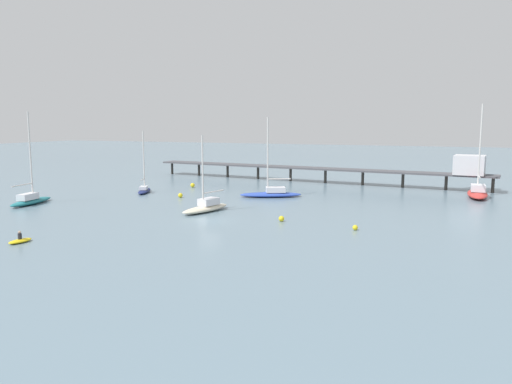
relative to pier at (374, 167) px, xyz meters
The scene contains 12 objects.
ground_plane 41.61m from the pier, 107.73° to the right, with size 400.00×400.00×0.00m, color slate.
pier is the anchor object (origin of this frame).
sailboat_navy 40.23m from the pier, 145.57° to the right, with size 4.10×6.72×9.93m.
sailboat_red 18.75m from the pier, 25.96° to the right, with size 2.96×9.83×14.01m.
sailboat_cream 37.88m from the pier, 114.80° to the right, with size 4.09×8.30×9.65m.
sailboat_blue 23.24m from the pier, 122.46° to the right, with size 9.61×6.37×12.02m.
sailboat_teal 56.19m from the pier, 136.97° to the right, with size 3.17×8.35×12.73m.
dinghy_yellow 60.81m from the pier, 113.74° to the right, with size 1.32×2.46×1.14m.
mooring_buoy_outer 38.65m from the pier, 84.24° to the right, with size 0.56×0.56×0.56m, color yellow.
mooring_buoy_near 32.38m from the pier, 154.23° to the right, with size 0.77×0.77×0.77m, color yellow.
mooring_buoy_far 35.58m from the pier, 134.66° to the right, with size 0.70×0.70×0.70m, color yellow.
mooring_buoy_inner 37.23m from the pier, 97.53° to the right, with size 0.64×0.64×0.64m, color yellow.
Camera 1 is at (25.86, -50.33, 11.25)m, focal length 34.93 mm.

